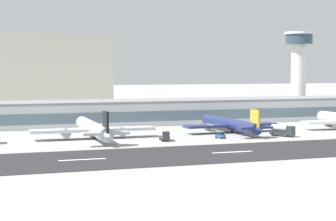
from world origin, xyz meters
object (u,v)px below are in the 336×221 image
Objects in this scene: control_tower at (299,64)px; airliner_black_tail_gate_1 at (94,129)px; service_fuel_truck_1 at (282,130)px; distant_hotel_block at (27,71)px; service_box_truck_2 at (165,135)px; service_baggage_tug_0 at (220,135)px; airliner_gold_tail_gate_2 at (232,125)px; terminal_building at (134,112)px.

control_tower is 0.84× the size of airliner_black_tail_gate_1.
service_fuel_truck_1 is (62.49, -12.64, -1.30)m from airliner_black_tail_gate_1.
control_tower is at bearing -35.21° from distant_hotel_block.
service_baggage_tug_0 is at bearing 98.24° from service_box_truck_2.
airliner_gold_tail_gate_2 is 19.24m from service_fuel_truck_1.
service_fuel_truck_1 is 41.90m from service_box_truck_2.
control_tower is 131.68m from service_box_truck_2.
airliner_black_tail_gate_1 is at bearing -86.86° from distant_hotel_block.
terminal_building is 4.72× the size of airliner_gold_tail_gate_2.
control_tower is 0.43× the size of distant_hotel_block.
control_tower reaches higher than airliner_black_tail_gate_1.
service_fuel_truck_1 is (-57.32, -84.39, -23.62)m from control_tower.
airliner_black_tail_gate_1 reaches higher than service_fuel_truck_1.
service_box_truck_2 is at bearing -94.89° from terminal_building.
distant_hotel_block reaches higher than airliner_black_tail_gate_1.
service_fuel_truck_1 is (36.96, -58.76, -2.98)m from terminal_building.
airliner_gold_tail_gate_2 is 7.21× the size of service_box_truck_2.
distant_hotel_block is (-128.75, 90.84, -3.64)m from control_tower.
distant_hotel_block is at bearing 106.48° from terminal_building.
distant_hotel_block is 15.51× the size of service_box_truck_2.
airliner_gold_tail_gate_2 is at bearing -69.65° from distant_hotel_block.
control_tower is 0.93× the size of airliner_gold_tail_gate_2.
service_baggage_tug_0 is at bearing 140.19° from airliner_gold_tail_gate_2.
airliner_black_tail_gate_1 is 41.64m from service_baggage_tug_0.
distant_hotel_block reaches higher than service_baggage_tug_0.
airliner_black_tail_gate_1 is (8.93, -162.59, -18.68)m from distant_hotel_block.
terminal_building reaches higher than airliner_gold_tail_gate_2.
terminal_building is at bearing -164.79° from control_tower.
airliner_black_tail_gate_1 is 1.10× the size of airliner_gold_tail_gate_2.
control_tower is 4.88× the size of service_fuel_truck_1.
control_tower reaches higher than service_baggage_tug_0.
service_fuel_truck_1 is 1.37× the size of service_box_truck_2.
control_tower is at bearing -59.08° from airliner_black_tail_gate_1.
airliner_black_tail_gate_1 reaches higher than terminal_building.
distant_hotel_block is at bearing 3.15° from airliner_black_tail_gate_1.
airliner_gold_tail_gate_2 is (-69.31, -69.38, -22.63)m from control_tower.
terminal_building is at bearing -28.97° from airliner_black_tail_gate_1.
airliner_gold_tail_gate_2 is (59.43, -160.22, -19.00)m from distant_hotel_block.
control_tower is at bearing 109.93° from service_baggage_tug_0.
distant_hotel_block reaches higher than service_fuel_truck_1.
service_box_truck_2 is at bearing -116.44° from service_baggage_tug_0.
distant_hotel_block is 2.15× the size of airliner_gold_tail_gate_2.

